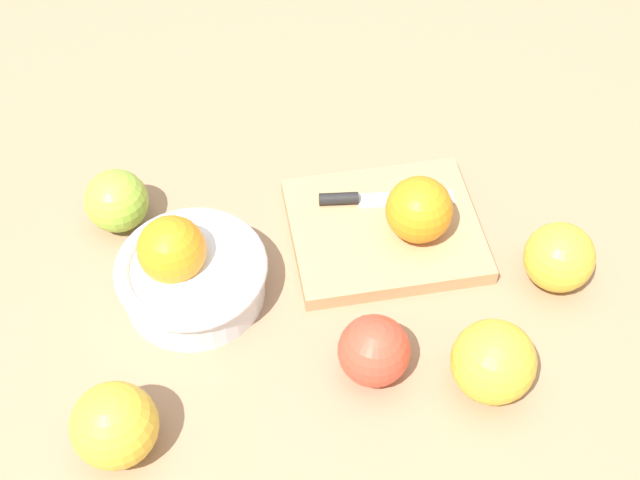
# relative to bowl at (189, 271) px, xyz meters

# --- Properties ---
(ground_plane) EXTENTS (2.40, 2.40, 0.00)m
(ground_plane) POSITION_rel_bowl_xyz_m (0.12, -0.07, -0.04)
(ground_plane) COLOR #997556
(bowl) EXTENTS (0.16, 0.16, 0.10)m
(bowl) POSITION_rel_bowl_xyz_m (0.00, 0.00, 0.00)
(bowl) COLOR silver
(bowl) RESTS_ON ground_plane
(cutting_board) EXTENTS (0.24, 0.21, 0.02)m
(cutting_board) POSITION_rel_bowl_xyz_m (0.23, 0.00, -0.03)
(cutting_board) COLOR tan
(cutting_board) RESTS_ON ground_plane
(orange_on_board) EXTENTS (0.07, 0.07, 0.07)m
(orange_on_board) POSITION_rel_bowl_xyz_m (0.25, -0.02, 0.02)
(orange_on_board) COLOR orange
(orange_on_board) RESTS_ON cutting_board
(knife) EXTENTS (0.15, 0.06, 0.01)m
(knife) POSITION_rel_bowl_xyz_m (0.22, 0.04, -0.01)
(knife) COLOR silver
(knife) RESTS_ON cutting_board
(apple_front_right) EXTENTS (0.08, 0.08, 0.08)m
(apple_front_right) POSITION_rel_bowl_xyz_m (0.38, -0.12, 0.00)
(apple_front_right) COLOR gold
(apple_front_right) RESTS_ON ground_plane
(apple_front_right_2) EXTENTS (0.08, 0.08, 0.08)m
(apple_front_right_2) POSITION_rel_bowl_xyz_m (0.25, -0.21, 0.01)
(apple_front_right_2) COLOR gold
(apple_front_right_2) RESTS_ON ground_plane
(apple_front_left) EXTENTS (0.08, 0.08, 0.08)m
(apple_front_left) POSITION_rel_bowl_xyz_m (-0.11, -0.15, 0.00)
(apple_front_left) COLOR gold
(apple_front_left) RESTS_ON ground_plane
(apple_front_center) EXTENTS (0.07, 0.07, 0.07)m
(apple_front_center) POSITION_rel_bowl_xyz_m (0.15, -0.16, -0.00)
(apple_front_center) COLOR #D6422D
(apple_front_center) RESTS_ON ground_plane
(apple_back_left) EXTENTS (0.07, 0.07, 0.07)m
(apple_back_left) POSITION_rel_bowl_xyz_m (-0.05, 0.12, -0.00)
(apple_back_left) COLOR #8EB738
(apple_back_left) RESTS_ON ground_plane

